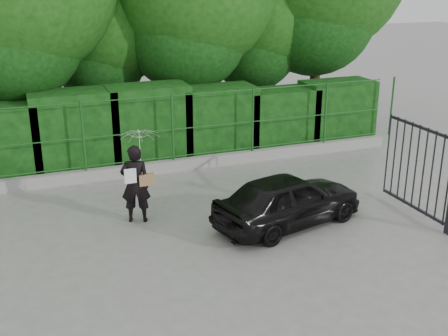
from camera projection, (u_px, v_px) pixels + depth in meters
name	position (u px, v px, depth m)	size (l,w,h in m)	color
ground	(218.00, 245.00, 11.00)	(80.00, 80.00, 0.00)	gray
kerb	(159.00, 167.00, 14.91)	(14.00, 0.25, 0.30)	#9E9E99
fence	(166.00, 128.00, 14.64)	(14.13, 0.06, 1.80)	#1A521C
hedge	(143.00, 127.00, 15.46)	(14.20, 1.20, 2.17)	black
gate	(440.00, 172.00, 11.51)	(0.22, 2.33, 2.36)	black
woman	(138.00, 163.00, 11.70)	(0.93, 0.87, 2.01)	black
car	(288.00, 200.00, 11.72)	(1.34, 3.33, 1.13)	black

